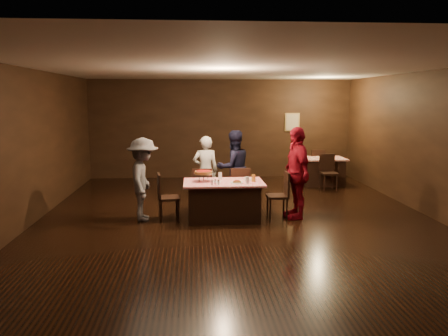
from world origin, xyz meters
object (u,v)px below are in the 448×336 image
Objects in this scene: chair_far_left at (203,189)px; glass_back at (220,176)px; back_table at (321,171)px; glass_front_right at (247,180)px; diner_navy_hoodie at (234,168)px; chair_far_right at (239,188)px; glass_amber at (254,178)px; diner_grey_knit at (143,179)px; main_table at (224,200)px; chair_back_far at (315,165)px; pizza_stand at (204,173)px; chair_back_near at (329,172)px; diner_white_jacket at (205,171)px; plate_empty at (250,180)px; chair_end_right at (277,195)px; chair_end_left at (169,197)px; diner_red_shirt at (296,173)px.

glass_back is (0.35, -0.45, 0.37)m from chair_far_left.
glass_back is at bearing -135.05° from back_table.
glass_front_right is 0.74m from glass_back.
diner_navy_hoodie is (-2.69, -2.09, 0.47)m from back_table.
chair_far_right is 0.90m from glass_amber.
diner_grey_knit is 11.86× the size of glass_amber.
chair_back_far reaches higher than main_table.
pizza_stand reaches higher than chair_back_far.
chair_back_near is 6.79× the size of glass_front_right.
diner_white_jacket is 1.21m from pizza_stand.
pizza_stand is at bearing -173.99° from plate_empty.
chair_end_right is (-1.91, -3.35, 0.09)m from back_table.
chair_end_left is at bearing -140.79° from back_table.
diner_grey_knit is at bearing -90.68° from chair_end_right.
chair_end_left is 0.62m from diner_grey_knit.
chair_end_right is 3.26m from chair_back_near.
main_table is at bearing 150.95° from glass_front_right.
diner_white_jacket is at bearing -48.26° from diner_grey_knit.
chair_far_right is at bearing -145.43° from chair_back_near.
pizza_stand is (-1.50, 0.05, 0.48)m from chair_end_right.
chair_far_right and chair_back_near have the same top height.
glass_back is at bearing 35.54° from pizza_stand.
pizza_stand is (-3.41, -3.90, 0.48)m from chair_back_far.
diner_navy_hoodie is at bearing 101.73° from plate_empty.
diner_white_jacket reaches higher than glass_front_right.
main_table is at bearing 175.24° from glass_amber.
diner_red_shirt reaches higher than chair_back_near.
chair_far_left is at bearing 90.00° from pizza_stand.
chair_end_right is 0.79m from glass_front_right.
main_table is at bearing -80.54° from glass_back.
pizza_stand is at bearing 174.29° from glass_amber.
diner_grey_knit is at bearing -152.05° from chair_back_near.
back_table is 1.37× the size of chair_far_left.
diner_navy_hoodie reaches higher than diner_white_jacket.
chair_end_right is at bearing 21.04° from glass_front_right.
chair_back_near is 3.63m from glass_amber.
chair_end_right is at bearing 136.23° from diner_white_jacket.
chair_back_far is at bearing 57.13° from plate_empty.
glass_amber is (0.20, -0.80, 0.37)m from chair_far_right.
main_table is 0.70m from pizza_stand.
diner_navy_hoodie reaches higher than chair_back_near.
chair_far_left reaches higher than plate_empty.
main_table is at bearing -140.13° from chair_back_near.
chair_far_right is 0.57× the size of diner_grey_knit.
chair_far_right is 1.00× the size of chair_end_left.
chair_back_far is 0.57× the size of diner_grey_knit.
chair_far_right is at bearing -72.20° from diner_grey_knit.
plate_empty is at bearing -104.97° from chair_end_right.
chair_back_near reaches higher than back_table.
chair_far_right is 3.22m from chair_back_near.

